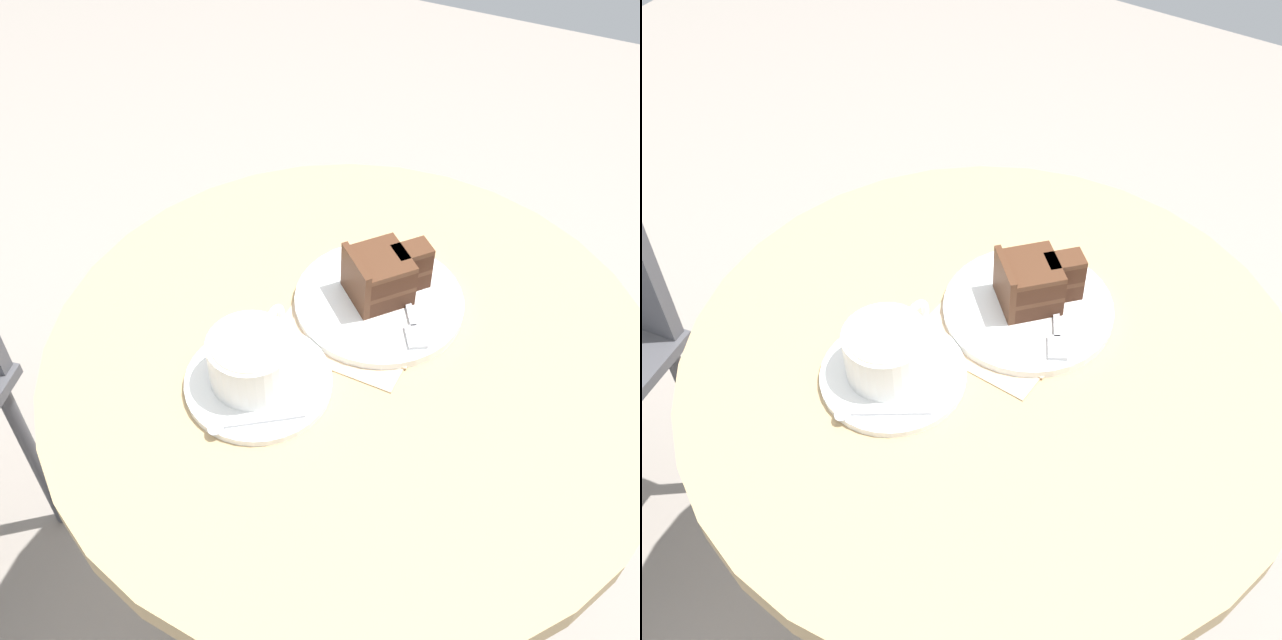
{
  "view_description": "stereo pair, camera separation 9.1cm",
  "coord_description": "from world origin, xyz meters",
  "views": [
    {
      "loc": [
        -0.56,
        -0.2,
        1.4
      ],
      "look_at": [
        0.0,
        0.04,
        0.72
      ],
      "focal_mm": 45.0,
      "sensor_mm": 36.0,
      "label": 1
    },
    {
      "loc": [
        -0.52,
        -0.28,
        1.4
      ],
      "look_at": [
        0.0,
        0.04,
        0.72
      ],
      "focal_mm": 45.0,
      "sensor_mm": 36.0,
      "label": 2
    }
  ],
  "objects": [
    {
      "name": "cake_plate",
      "position": [
        0.08,
        0.0,
        0.69
      ],
      "size": [
        0.21,
        0.21,
        0.01
      ],
      "color": "white",
      "rests_on": "cafe_table"
    },
    {
      "name": "cake_slice",
      "position": [
        0.1,
        0.0,
        0.72
      ],
      "size": [
        0.11,
        0.1,
        0.07
      ],
      "rotation": [
        0.0,
        0.0,
        5.52
      ],
      "color": "#422619",
      "rests_on": "cake_plate"
    },
    {
      "name": "napkin",
      "position": [
        0.06,
        0.02,
        0.68
      ],
      "size": [
        0.19,
        0.17,
        0.0
      ],
      "rotation": [
        0.0,
        0.0,
        6.24
      ],
      "color": "tan",
      "rests_on": "cafe_table"
    },
    {
      "name": "saucer",
      "position": [
        -0.08,
        0.08,
        0.69
      ],
      "size": [
        0.17,
        0.17,
        0.01
      ],
      "color": "white",
      "rests_on": "cafe_table"
    },
    {
      "name": "teaspoon",
      "position": [
        -0.14,
        0.07,
        0.69
      ],
      "size": [
        0.07,
        0.09,
        0.0
      ],
      "rotation": [
        0.0,
        0.0,
        2.15
      ],
      "color": "#B7B7BC",
      "rests_on": "saucer"
    },
    {
      "name": "coffee_cup",
      "position": [
        -0.08,
        0.09,
        0.72
      ],
      "size": [
        0.13,
        0.1,
        0.06
      ],
      "color": "white",
      "rests_on": "saucer"
    },
    {
      "name": "fork",
      "position": [
        0.07,
        -0.04,
        0.7
      ],
      "size": [
        0.13,
        0.08,
        0.0
      ],
      "rotation": [
        0.0,
        0.0,
        3.65
      ],
      "color": "#B7B7BC",
      "rests_on": "cake_plate"
    },
    {
      "name": "ground_plane",
      "position": [
        0.0,
        0.0,
        -0.01
      ],
      "size": [
        4.4,
        4.4,
        0.01
      ],
      "primitive_type": "cube",
      "color": "gray",
      "rests_on": "ground"
    },
    {
      "name": "cafe_table",
      "position": [
        0.0,
        0.0,
        0.57
      ],
      "size": [
        0.72,
        0.72,
        0.68
      ],
      "color": "tan",
      "rests_on": "ground"
    }
  ]
}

